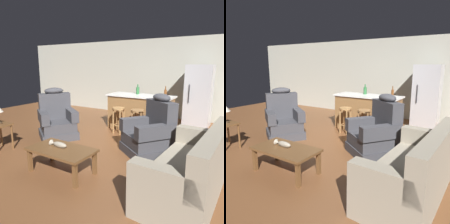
# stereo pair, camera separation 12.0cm
# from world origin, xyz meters

# --- Properties ---
(ground_plane) EXTENTS (12.00, 12.00, 0.00)m
(ground_plane) POSITION_xyz_m (0.00, 0.00, 0.00)
(ground_plane) COLOR brown
(back_wall) EXTENTS (12.00, 0.05, 2.60)m
(back_wall) POSITION_xyz_m (0.00, 3.12, 1.30)
(back_wall) COLOR #B2B2A3
(back_wall) RESTS_ON ground_plane
(coffee_table) EXTENTS (1.10, 0.60, 0.42)m
(coffee_table) POSITION_xyz_m (-0.05, -1.62, 0.36)
(coffee_table) COLOR brown
(coffee_table) RESTS_ON ground_plane
(fish_figurine) EXTENTS (0.34, 0.10, 0.10)m
(fish_figurine) POSITION_xyz_m (-0.14, -1.59, 0.46)
(fish_figurine) COLOR #4C3823
(fish_figurine) RESTS_ON coffee_table
(couch) EXTENTS (0.93, 1.94, 0.94)m
(couch) POSITION_xyz_m (1.89, -1.11, 0.34)
(couch) COLOR #9E937F
(couch) RESTS_ON ground_plane
(recliner_near_lamp) EXTENTS (1.17, 1.17, 1.20)m
(recliner_near_lamp) POSITION_xyz_m (-1.47, -0.31, 0.42)
(recliner_near_lamp) COLOR #3D3D42
(recliner_near_lamp) RESTS_ON ground_plane
(recliner_near_island) EXTENTS (1.18, 1.18, 1.20)m
(recliner_near_island) POSITION_xyz_m (0.88, -0.09, 0.42)
(recliner_near_island) COLOR #3D3D42
(recliner_near_island) RESTS_ON ground_plane
(kitchen_island) EXTENTS (1.80, 0.70, 0.95)m
(kitchen_island) POSITION_xyz_m (0.00, 1.35, 0.48)
(kitchen_island) COLOR olive
(kitchen_island) RESTS_ON ground_plane
(bar_stool_left) EXTENTS (0.32, 0.32, 0.68)m
(bar_stool_left) POSITION_xyz_m (-0.32, 0.72, 0.47)
(bar_stool_left) COLOR #A87A47
(bar_stool_left) RESTS_ON ground_plane
(bar_stool_right) EXTENTS (0.32, 0.32, 0.68)m
(bar_stool_right) POSITION_xyz_m (0.21, 0.72, 0.47)
(bar_stool_right) COLOR olive
(bar_stool_right) RESTS_ON ground_plane
(refrigerator) EXTENTS (0.70, 0.69, 1.76)m
(refrigerator) POSITION_xyz_m (1.27, 2.55, 0.88)
(refrigerator) COLOR #B7B7BC
(refrigerator) RESTS_ON ground_plane
(bottle_tall_green) EXTENTS (0.09, 0.09, 0.27)m
(bottle_tall_green) POSITION_xyz_m (-0.16, 1.50, 1.05)
(bottle_tall_green) COLOR #2D6B38
(bottle_tall_green) RESTS_ON kitchen_island
(bottle_short_amber) EXTENTS (0.06, 0.06, 0.29)m
(bottle_short_amber) POSITION_xyz_m (0.72, 1.23, 1.06)
(bottle_short_amber) COLOR brown
(bottle_short_amber) RESTS_ON kitchen_island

